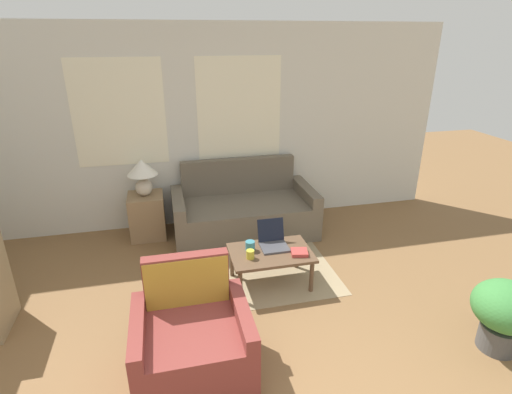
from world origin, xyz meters
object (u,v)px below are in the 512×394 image
cup_navy (250,254)px  laptop (273,241)px  potted_plant (506,311)px  cup_yellow (250,246)px  book_red (299,252)px  couch (243,212)px  table_lamp (142,173)px  coffee_table (271,256)px  armchair (193,342)px

cup_navy → laptop: bearing=34.5°
potted_plant → laptop: bearing=136.5°
cup_yellow → book_red: bearing=-21.8°
couch → table_lamp: 1.37m
table_lamp → coffee_table: bearing=-48.2°
couch → book_red: 1.41m
cup_yellow → couch: bearing=81.8°
table_lamp → cup_navy: table_lamp is taller
couch → laptop: (0.08, -1.14, 0.16)m
table_lamp → laptop: bearing=-44.4°
table_lamp → cup_navy: (1.03, -1.48, -0.45)m
laptop → potted_plant: (1.54, -1.46, -0.07)m
cup_yellow → potted_plant: size_ratio=0.16×
coffee_table → cup_yellow: (-0.20, 0.08, 0.10)m
cup_navy → armchair: bearing=-125.3°
laptop → book_red: size_ratio=1.62×
couch → book_red: couch is taller
table_lamp → coffee_table: table_lamp is taller
couch → coffee_table: couch is taller
book_red → table_lamp: bearing=135.2°
coffee_table → cup_navy: cup_navy is taller
couch → coffee_table: bearing=-88.8°
coffee_table → couch: bearing=91.2°
couch → coffee_table: (0.03, -1.26, 0.06)m
book_red → potted_plant: 1.81m
cup_yellow → table_lamp: bearing=128.5°
coffee_table → cup_navy: 0.26m
table_lamp → coffee_table: (1.26, -1.41, -0.54)m
laptop → table_lamp: bearing=135.6°
couch → coffee_table: 1.27m
armchair → table_lamp: 2.51m
couch → table_lamp: table_lamp is taller
armchair → book_red: bearing=37.7°
laptop → book_red: 0.32m
cup_navy → potted_plant: bearing=-34.6°
book_red → cup_yellow: bearing=158.2°
book_red → couch: bearing=102.2°
armchair → laptop: bearing=50.0°
armchair → cup_yellow: bearing=57.5°
table_lamp → laptop: (1.31, -1.29, -0.43)m
armchair → cup_navy: bearing=54.7°
armchair → book_red: 1.47m
table_lamp → cup_navy: 1.86m
couch → table_lamp: size_ratio=3.89×
potted_plant → cup_navy: bearing=145.4°
laptop → potted_plant: laptop is taller
armchair → potted_plant: size_ratio=1.43×
armchair → laptop: (0.94, 1.13, 0.16)m
couch → cup_yellow: size_ratio=17.82×
couch → armchair: size_ratio=2.05×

